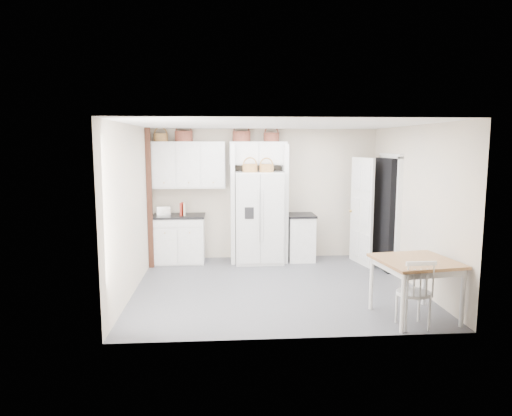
{
  "coord_description": "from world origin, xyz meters",
  "views": [
    {
      "loc": [
        -0.83,
        -7.13,
        2.3
      ],
      "look_at": [
        -0.29,
        0.4,
        1.24
      ],
      "focal_mm": 32.0,
      "sensor_mm": 36.0,
      "label": 1
    }
  ],
  "objects": [
    {
      "name": "basket_upper_b",
      "position": [
        -1.59,
        1.83,
        2.45
      ],
      "size": [
        0.34,
        0.34,
        0.2
      ],
      "primitive_type": "cylinder",
      "color": "#572A1C",
      "rests_on": "upper_cabinet"
    },
    {
      "name": "fridge_panel_right",
      "position": [
        0.36,
        1.7,
        1.15
      ],
      "size": [
        0.08,
        0.6,
        2.3
      ],
      "primitive_type": "cube",
      "color": "white",
      "rests_on": "floor"
    },
    {
      "name": "basket_upper_a",
      "position": [
        -2.03,
        1.83,
        2.43
      ],
      "size": [
        0.27,
        0.27,
        0.15
      ],
      "primitive_type": "cylinder",
      "color": "brown",
      "rests_on": "upper_cabinet"
    },
    {
      "name": "upper_cabinet",
      "position": [
        -1.5,
        1.83,
        1.9
      ],
      "size": [
        1.4,
        0.34,
        0.9
      ],
      "primitive_type": "cube",
      "color": "white",
      "rests_on": "wall_back"
    },
    {
      "name": "floor",
      "position": [
        0.0,
        0.0,
        0.0
      ],
      "size": [
        4.5,
        4.5,
        0.0
      ],
      "primitive_type": "plane",
      "color": "#4F5055",
      "rests_on": "ground"
    },
    {
      "name": "wall_back",
      "position": [
        0.0,
        2.0,
        1.3
      ],
      "size": [
        4.5,
        0.0,
        4.5
      ],
      "primitive_type": "plane",
      "rotation": [
        1.57,
        0.0,
        0.0
      ],
      "color": "beige",
      "rests_on": "floor"
    },
    {
      "name": "base_cab_right",
      "position": [
        0.69,
        1.7,
        0.44
      ],
      "size": [
        0.5,
        0.6,
        0.89
      ],
      "primitive_type": "cube",
      "color": "white",
      "rests_on": "floor"
    },
    {
      "name": "toaster",
      "position": [
        -1.99,
        1.67,
        1.03
      ],
      "size": [
        0.28,
        0.19,
        0.18
      ],
      "primitive_type": "cube",
      "rotation": [
        0.0,
        0.0,
        0.17
      ],
      "color": "silver",
      "rests_on": "counter_left"
    },
    {
      "name": "basket_fridge_a",
      "position": [
        -0.33,
        1.52,
        1.85
      ],
      "size": [
        0.28,
        0.28,
        0.15
      ],
      "primitive_type": "cylinder",
      "color": "brown",
      "rests_on": "refrigerator"
    },
    {
      "name": "base_cab_left",
      "position": [
        -1.71,
        1.7,
        0.45
      ],
      "size": [
        0.97,
        0.61,
        0.9
      ],
      "primitive_type": "cube",
      "color": "white",
      "rests_on": "floor"
    },
    {
      "name": "cookbook_red",
      "position": [
        -1.64,
        1.62,
        1.06
      ],
      "size": [
        0.06,
        0.17,
        0.25
      ],
      "primitive_type": "cube",
      "rotation": [
        0.0,
        0.0,
        -0.16
      ],
      "color": "#A0281C",
      "rests_on": "counter_left"
    },
    {
      "name": "counter_right",
      "position": [
        0.69,
        1.7,
        0.91
      ],
      "size": [
        0.54,
        0.64,
        0.04
      ],
      "primitive_type": "cube",
      "color": "black",
      "rests_on": "base_cab_right"
    },
    {
      "name": "basket_bridge_b",
      "position": [
        0.11,
        1.83,
        2.44
      ],
      "size": [
        0.3,
        0.3,
        0.17
      ],
      "primitive_type": "cylinder",
      "color": "#572A1C",
      "rests_on": "bridge_cabinet"
    },
    {
      "name": "refrigerator",
      "position": [
        -0.15,
        1.62,
        0.89
      ],
      "size": [
        0.92,
        0.74,
        1.78
      ],
      "primitive_type": "cube",
      "color": "silver",
      "rests_on": "floor"
    },
    {
      "name": "basket_bridge_a",
      "position": [
        -0.48,
        1.83,
        2.45
      ],
      "size": [
        0.35,
        0.35,
        0.2
      ],
      "primitive_type": "cylinder",
      "color": "#572A1C",
      "rests_on": "bridge_cabinet"
    },
    {
      "name": "counter_left",
      "position": [
        -1.71,
        1.7,
        0.92
      ],
      "size": [
        1.01,
        0.65,
        0.04
      ],
      "primitive_type": "cube",
      "color": "black",
      "rests_on": "base_cab_left"
    },
    {
      "name": "trim_post",
      "position": [
        -2.2,
        1.35,
        1.3
      ],
      "size": [
        0.09,
        0.09,
        2.6
      ],
      "primitive_type": "cube",
      "color": "#3E1F14",
      "rests_on": "floor"
    },
    {
      "name": "bridge_cabinet",
      "position": [
        -0.15,
        1.83,
        2.12
      ],
      "size": [
        1.12,
        0.34,
        0.45
      ],
      "primitive_type": "cube",
      "color": "white",
      "rests_on": "wall_back"
    },
    {
      "name": "wall_left",
      "position": [
        -2.25,
        0.0,
        1.3
      ],
      "size": [
        0.0,
        4.0,
        4.0
      ],
      "primitive_type": "plane",
      "rotation": [
        1.57,
        0.0,
        1.57
      ],
      "color": "beige",
      "rests_on": "floor"
    },
    {
      "name": "basket_fridge_b",
      "position": [
        -0.01,
        1.52,
        1.85
      ],
      "size": [
        0.27,
        0.27,
        0.15
      ],
      "primitive_type": "cylinder",
      "color": "brown",
      "rests_on": "refrigerator"
    },
    {
      "name": "wall_right",
      "position": [
        2.25,
        0.0,
        1.3
      ],
      "size": [
        0.0,
        4.0,
        4.0
      ],
      "primitive_type": "plane",
      "rotation": [
        1.57,
        0.0,
        -1.57
      ],
      "color": "beige",
      "rests_on": "floor"
    },
    {
      "name": "ceiling",
      "position": [
        0.0,
        0.0,
        2.6
      ],
      "size": [
        4.5,
        4.5,
        0.0
      ],
      "primitive_type": "plane",
      "color": "white",
      "rests_on": "wall_back"
    },
    {
      "name": "cookbook_cream",
      "position": [
        -1.59,
        1.62,
        1.06
      ],
      "size": [
        0.05,
        0.16,
        0.24
      ],
      "primitive_type": "cube",
      "rotation": [
        0.0,
        0.0,
        0.12
      ],
      "color": "beige",
      "rests_on": "counter_left"
    },
    {
      "name": "doorway_void",
      "position": [
        2.16,
        1.0,
        1.02
      ],
      "size": [
        0.18,
        0.85,
        2.05
      ],
      "primitive_type": "cube",
      "color": "black",
      "rests_on": "floor"
    },
    {
      "name": "windsor_chair",
      "position": [
        1.54,
        -1.75,
        0.44
      ],
      "size": [
        0.44,
        0.4,
        0.88
      ],
      "primitive_type": "cube",
      "rotation": [
        0.0,
        0.0,
        0.02
      ],
      "color": "white",
      "rests_on": "floor"
    },
    {
      "name": "dining_table",
      "position": [
        1.69,
        -1.45,
        0.4
      ],
      "size": [
        1.08,
        1.08,
        0.79
      ],
      "primitive_type": "cube",
      "rotation": [
        0.0,
        0.0,
        0.15
      ],
      "color": "#905B32",
      "rests_on": "floor"
    },
    {
      "name": "fridge_panel_left",
      "position": [
        -0.66,
        1.7,
        1.15
      ],
      "size": [
        0.08,
        0.6,
        2.3
      ],
      "primitive_type": "cube",
      "color": "white",
      "rests_on": "floor"
    },
    {
      "name": "door_slab",
      "position": [
        1.8,
        1.33,
        1.02
      ],
      "size": [
        0.21,
        0.79,
        2.05
      ],
      "primitive_type": "cube",
      "rotation": [
        0.0,
        0.0,
        -1.36
      ],
      "color": "white",
      "rests_on": "floor"
    }
  ]
}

